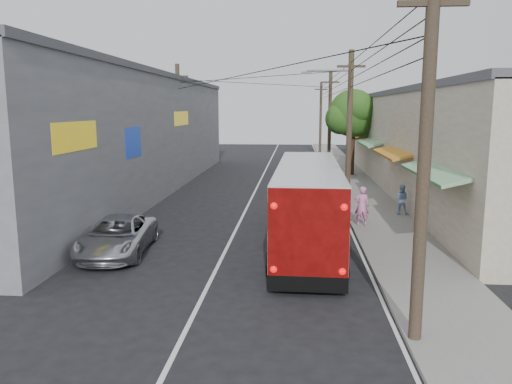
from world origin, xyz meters
TOP-DOWN VIEW (x-y plane):
  - ground at (0.00, 0.00)m, footprint 120.00×120.00m
  - sidewalk at (6.50, 20.00)m, footprint 3.00×80.00m
  - building_right at (10.99, 22.00)m, footprint 7.09×40.00m
  - building_left at (-8.50, 18.00)m, footprint 7.20×36.00m
  - utility_poles at (3.13, 20.33)m, footprint 11.80×45.28m
  - street_tree at (6.87, 26.02)m, footprint 4.40×4.00m
  - coach_bus at (3.00, 5.90)m, footprint 2.66×10.81m
  - jeepney at (-3.80, 4.21)m, footprint 2.55×4.85m
  - parked_suv at (3.80, 17.00)m, footprint 2.61×6.28m
  - parked_car_mid at (4.60, 24.87)m, footprint 2.49×5.03m
  - parked_car_far at (4.04, 31.65)m, footprint 1.75×4.11m
  - pedestrian_near at (5.40, 8.81)m, footprint 0.65×0.44m
  - pedestrian_far at (7.60, 11.36)m, footprint 0.81×0.70m

SIDE VIEW (x-z plane):
  - ground at x=0.00m, z-range 0.00..0.00m
  - sidewalk at x=6.50m, z-range 0.00..0.12m
  - jeepney at x=-3.80m, z-range 0.00..1.30m
  - parked_car_far at x=4.04m, z-range 0.00..1.32m
  - parked_car_mid at x=4.60m, z-range 0.00..1.65m
  - pedestrian_far at x=7.60m, z-range 0.12..1.56m
  - parked_suv at x=3.80m, z-range 0.00..1.82m
  - pedestrian_near at x=5.40m, z-range 0.12..1.84m
  - coach_bus at x=3.00m, z-range 0.06..3.15m
  - building_right at x=10.99m, z-range 0.03..6.28m
  - building_left at x=-8.50m, z-range 0.03..7.28m
  - utility_poles at x=3.13m, z-range 0.13..8.13m
  - street_tree at x=6.87m, z-range 1.37..7.97m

